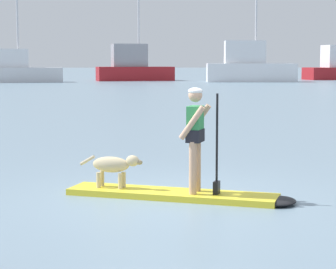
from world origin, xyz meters
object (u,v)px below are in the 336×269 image
moored_boat_starboard (133,67)px  dog (114,165)px  person_paddler (196,132)px  moored_boat_center (12,70)px  moored_boat_far_starboard (249,66)px  paddleboard (185,195)px

moored_boat_starboard → dog: bearing=-90.6°
person_paddler → moored_boat_starboard: bearing=90.6°
dog → moored_boat_center: 57.78m
moored_boat_starboard → moored_boat_far_starboard: bearing=-21.1°
moored_boat_center → moored_boat_far_starboard: bearing=1.1°
person_paddler → moored_boat_center: bearing=102.8°
dog → moored_boat_starboard: bearing=89.4°
moored_boat_starboard → moored_boat_far_starboard: (12.05, -4.66, 0.11)m
paddleboard → moored_boat_center: (-12.84, 57.01, 1.23)m
paddleboard → moored_boat_far_starboard: moored_boat_far_starboard is taller
paddleboard → dog: dog is taller
dog → moored_boat_center: size_ratio=0.10×
paddleboard → moored_boat_center: moored_boat_center is taller
dog → moored_boat_far_starboard: (12.65, 57.06, 1.14)m
moored_boat_center → moored_boat_far_starboard: (24.34, 0.48, 0.33)m
person_paddler → moored_boat_center: (-13.00, 57.07, 0.22)m
moored_boat_center → person_paddler: bearing=-77.2°
paddleboard → moored_boat_far_starboard: (11.51, 57.49, 1.56)m
person_paddler → moored_boat_center: moored_boat_center is taller
moored_boat_center → moored_boat_starboard: bearing=22.7°
paddleboard → moored_boat_center: size_ratio=0.36×
dog → moored_boat_far_starboard: 58.46m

